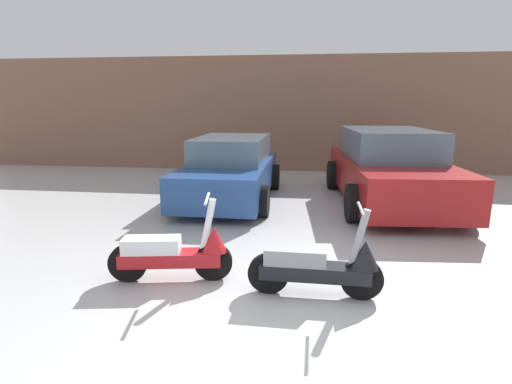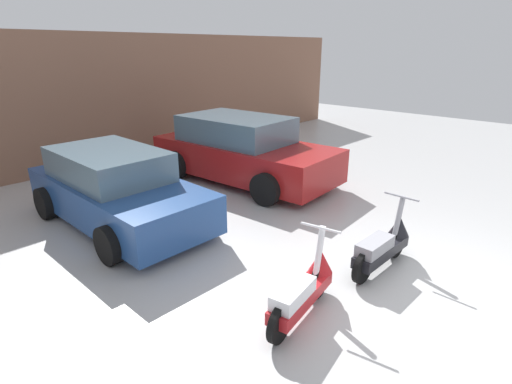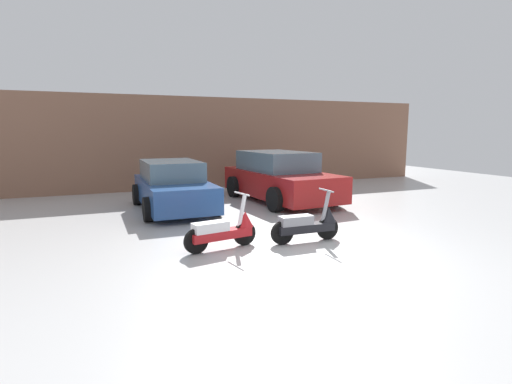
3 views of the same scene
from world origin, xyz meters
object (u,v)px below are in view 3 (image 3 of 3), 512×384
car_rear_left (173,187)px  car_rear_center (279,178)px  scooter_front_right (308,224)px  scooter_front_left (224,230)px

car_rear_left → car_rear_center: 3.16m
car_rear_left → car_rear_center: size_ratio=0.86×
car_rear_left → scooter_front_right: bearing=23.1°
scooter_front_right → car_rear_center: 4.43m
scooter_front_right → car_rear_left: size_ratio=0.37×
scooter_front_right → car_rear_left: (-1.71, 4.06, 0.27)m
scooter_front_right → car_rear_center: car_rear_center is taller
scooter_front_right → car_rear_center: size_ratio=0.32×
scooter_front_left → scooter_front_right: bearing=-16.0°
scooter_front_left → car_rear_center: size_ratio=0.31×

